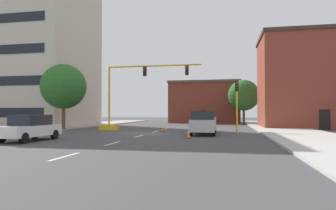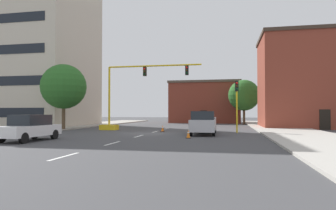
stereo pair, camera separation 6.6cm
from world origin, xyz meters
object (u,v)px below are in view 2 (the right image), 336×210
traffic_cone_roadside_b (188,134)px  traffic_signal_gantry (122,108)px  traffic_light_pole_right (237,95)px  pickup_truck_silver (204,123)px  sedan_white_near_left (30,128)px  tree_left_near (64,87)px  tree_right_far (244,95)px  traffic_cone_roadside_a (163,128)px

traffic_cone_roadside_b → traffic_signal_gantry: bearing=134.1°
traffic_signal_gantry → traffic_light_pole_right: traffic_signal_gantry is taller
traffic_cone_roadside_b → pickup_truck_silver: bearing=78.1°
traffic_light_pole_right → traffic_cone_roadside_b: (-3.67, -6.66, -3.21)m
pickup_truck_silver → sedan_white_near_left: bearing=-143.9°
tree_left_near → sedan_white_near_left: 12.38m
tree_right_far → traffic_light_pole_right: bearing=-94.9°
traffic_cone_roadside_a → traffic_signal_gantry: bearing=160.1°
traffic_light_pole_right → traffic_signal_gantry: bearing=171.5°
tree_right_far → traffic_cone_roadside_b: size_ratio=10.69×
traffic_light_pole_right → tree_left_near: (-17.85, 0.30, 1.07)m
traffic_signal_gantry → traffic_light_pole_right: size_ratio=2.25×
traffic_cone_roadside_a → tree_left_near: bearing=178.6°
traffic_light_pole_right → pickup_truck_silver: (-2.86, -2.83, -2.55)m
tree_left_near → sedan_white_near_left: tree_left_near is taller
traffic_light_pole_right → pickup_truck_silver: bearing=-135.3°
traffic_signal_gantry → pickup_truck_silver: (8.99, -4.60, -1.37)m
traffic_signal_gantry → tree_left_near: size_ratio=1.55×
traffic_signal_gantry → tree_left_near: tree_left_near is taller
traffic_cone_roadside_b → traffic_light_pole_right: bearing=61.2°
tree_left_near → pickup_truck_silver: bearing=-11.8°
pickup_truck_silver → tree_left_near: bearing=168.2°
traffic_light_pole_right → traffic_cone_roadside_b: bearing=-118.8°
sedan_white_near_left → traffic_light_pole_right: bearing=38.1°
tree_right_far → traffic_cone_roadside_a: (-8.70, -18.90, -4.18)m
traffic_signal_gantry → traffic_cone_roadside_b: bearing=-45.9°
tree_right_far → tree_left_near: size_ratio=0.99×
traffic_signal_gantry → pickup_truck_silver: 10.19m
sedan_white_near_left → traffic_signal_gantry: bearing=81.4°
traffic_signal_gantry → sedan_white_near_left: bearing=-98.6°
pickup_truck_silver → traffic_cone_roadside_b: 3.98m
pickup_truck_silver → sedan_white_near_left: pickup_truck_silver is taller
traffic_signal_gantry → sedan_white_near_left: 12.77m
tree_left_near → traffic_cone_roadside_b: 16.37m
traffic_light_pole_right → sedan_white_near_left: size_ratio=1.05×
traffic_light_pole_right → pickup_truck_silver: 4.76m
tree_left_near → traffic_cone_roadside_a: (10.77, -0.25, -4.29)m
traffic_light_pole_right → traffic_cone_roadside_a: size_ratio=7.50×
tree_left_near → sedan_white_near_left: bearing=-69.6°
traffic_light_pole_right → tree_left_near: bearing=179.0°
tree_left_near → traffic_light_pole_right: bearing=-1.0°
tree_left_near → pickup_truck_silver: size_ratio=1.28×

